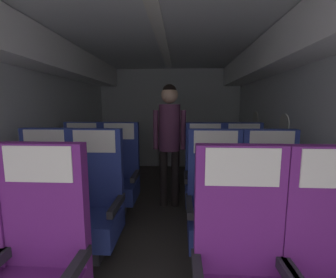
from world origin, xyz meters
name	(u,v)px	position (x,y,z in m)	size (l,w,h in m)	color
ground	(159,231)	(0.00, 2.70, -0.01)	(3.30, 5.81, 0.02)	#3D3833
fuselage_shell	(160,85)	(0.00, 2.94, 1.58)	(3.18, 5.46, 2.20)	silver
seat_a_left_aisle	(37,270)	(-0.54, 1.44, 0.47)	(0.50, 0.47, 1.15)	#38383D
seat_b_left_window	(43,203)	(-1.01, 2.27, 0.47)	(0.50, 0.47, 1.15)	#38383D
seat_b_left_aisle	(94,206)	(-0.54, 2.25, 0.47)	(0.50, 0.47, 1.15)	#38383D
seat_b_right_aisle	(271,208)	(1.02, 2.28, 0.47)	(0.50, 0.47, 1.15)	#38383D
seat_b_right_window	(215,208)	(0.54, 2.27, 0.47)	(0.50, 0.47, 1.15)	#38383D
seat_c_left_window	(81,176)	(-1.02, 3.10, 0.47)	(0.50, 0.47, 1.15)	#38383D
seat_c_left_aisle	(119,177)	(-0.54, 3.09, 0.47)	(0.50, 0.47, 1.15)	#38383D
seat_c_right_aisle	(244,179)	(1.01, 3.10, 0.47)	(0.50, 0.47, 1.15)	#38383D
seat_c_right_window	(205,178)	(0.53, 3.08, 0.47)	(0.50, 0.47, 1.15)	#38383D
flight_attendant	(169,132)	(0.09, 3.34, 1.01)	(0.43, 0.28, 1.63)	black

